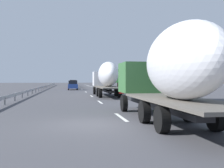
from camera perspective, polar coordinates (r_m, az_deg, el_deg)
ground_plane at (r=52.25m, az=-8.04°, el=-1.30°), size 260.00×260.00×0.00m
lane_stripe_0 at (r=14.61m, az=1.92°, el=-7.00°), size 3.20×0.20×0.01m
lane_stripe_1 at (r=24.30m, az=-2.54°, el=-3.84°), size 3.20×0.20×0.01m
lane_stripe_2 at (r=33.30m, az=-4.33°, el=-2.55°), size 3.20×0.20×0.01m
lane_stripe_3 at (r=44.50m, az=-5.53°, el=-1.68°), size 3.20×0.20×0.01m
lane_stripe_4 at (r=57.93m, az=-6.36°, el=-1.08°), size 3.20×0.20×0.01m
lane_stripe_5 at (r=67.34m, az=-6.75°, el=-0.80°), size 3.20×0.20×0.01m
lane_stripe_6 at (r=67.79m, az=-6.76°, el=-0.79°), size 3.20×0.20×0.01m
lane_stripe_7 at (r=77.91m, az=-7.07°, el=-0.57°), size 3.20×0.20×0.01m
edge_line_right at (r=57.60m, az=-2.66°, el=-1.09°), size 110.00×0.20×0.01m
truck_lead at (r=33.00m, az=-1.15°, el=1.51°), size 12.84×2.55×4.12m
truck_trailing at (r=12.72m, az=11.97°, el=2.86°), size 13.05×2.55×4.34m
car_blue_sedan at (r=54.14m, az=-8.27°, el=-0.24°), size 4.26×1.91×1.84m
car_white_van at (r=86.00m, az=-8.31°, el=0.20°), size 4.69×1.76×1.92m
car_red_compact at (r=63.99m, az=-8.19°, el=-0.04°), size 4.18×1.80×1.93m
car_yellow_coupe at (r=74.65m, az=-8.14°, el=0.08°), size 4.45×1.75×1.85m
road_sign at (r=57.43m, az=-1.43°, el=1.09°), size 0.10×0.90×3.17m
tree_0 at (r=75.17m, az=1.24°, el=1.73°), size 3.04×3.04×4.96m
tree_1 at (r=78.23m, az=-0.33°, el=2.32°), size 3.85×3.85×6.01m
tree_2 at (r=101.16m, az=-1.89°, el=2.05°), size 2.57×2.57×6.74m
tree_3 at (r=27.72m, az=16.16°, el=6.20°), size 3.77×3.77×7.23m
guardrail_median at (r=55.45m, az=-14.31°, el=-0.60°), size 94.00×0.10×0.76m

